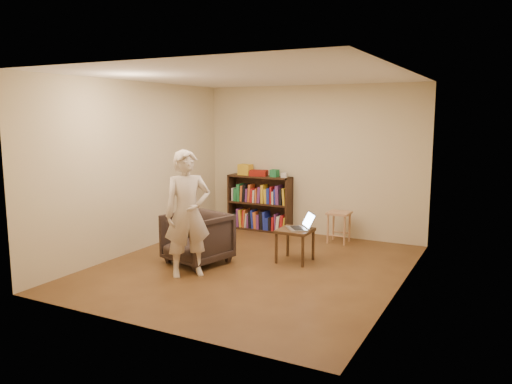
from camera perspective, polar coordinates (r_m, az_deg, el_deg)
The scene contains 15 objects.
floor at distance 7.02m, azimuth -0.47°, elevation -8.57°, with size 4.50×4.50×0.00m, color #4E3119.
ceiling at distance 6.71m, azimuth -0.50°, elevation 13.11°, with size 4.50×4.50×0.00m, color silver.
wall_back at distance 8.78m, azimuth 6.41°, elevation 3.56°, with size 4.00×4.00×0.00m, color beige.
wall_left at distance 7.87m, azimuth -13.47°, elevation 2.76°, with size 4.50×4.50×0.00m, color beige.
wall_right at distance 6.08m, azimuth 16.43°, elevation 0.91°, with size 4.50×4.50×0.00m, color beige.
bookshelf at distance 9.14m, azimuth 0.46°, elevation -1.63°, with size 1.20×0.30×1.00m.
box_yellow at distance 9.19m, azimuth -1.22°, elevation 2.58°, with size 0.24×0.17×0.20m, color gold.
red_cloth at distance 9.05m, azimuth 0.29°, elevation 2.18°, with size 0.31×0.23×0.10m, color maroon.
box_green at distance 8.91m, azimuth 2.14°, elevation 2.16°, with size 0.13×0.13×0.13m, color #1F753D.
box_white at distance 8.82m, azimuth 3.24°, elevation 1.93°, with size 0.10×0.10×0.08m, color beige.
stool at distance 8.34m, azimuth 9.47°, elevation -2.93°, with size 0.36×0.36×0.52m.
armchair at distance 7.16m, azimuth -6.74°, elevation -5.27°, with size 0.77×0.80×0.73m, color #2E241F.
side_table at distance 7.19m, azimuth 4.48°, elevation -4.88°, with size 0.47×0.47×0.48m.
laptop at distance 7.18m, azimuth 5.23°, elevation -3.81°, with size 0.49×0.49×0.24m.
person at distance 6.53m, azimuth -7.83°, elevation -2.47°, with size 0.60×0.40×1.66m, color beige.
Camera 1 is at (3.13, -5.92, 2.10)m, focal length 35.00 mm.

